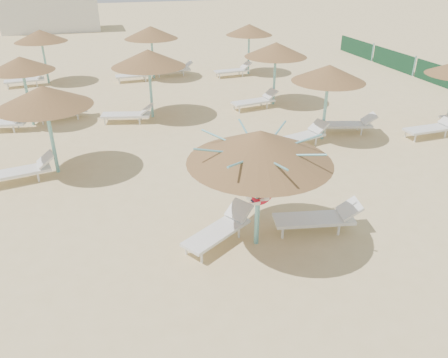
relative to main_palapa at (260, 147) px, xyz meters
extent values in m
plane|color=#DCC086|center=(-0.28, 0.36, -2.41)|extent=(120.00, 120.00, 0.00)
cylinder|color=#6EBABE|center=(0.00, 0.00, -1.25)|extent=(0.11, 0.11, 2.32)
cone|color=brown|center=(0.00, 0.00, 0.02)|extent=(3.09, 3.09, 0.70)
cylinder|color=#6EBABE|center=(0.00, 0.00, -0.24)|extent=(0.20, 0.20, 0.12)
cylinder|color=#6EBABE|center=(0.71, 0.00, -0.03)|extent=(1.40, 0.04, 0.36)
cylinder|color=#6EBABE|center=(0.50, 0.50, -0.03)|extent=(1.02, 1.02, 0.36)
cylinder|color=#6EBABE|center=(0.00, 0.71, -0.03)|extent=(0.04, 1.40, 0.36)
cylinder|color=#6EBABE|center=(-0.50, 0.50, -0.03)|extent=(1.02, 1.02, 0.36)
cylinder|color=#6EBABE|center=(-0.71, 0.00, -0.03)|extent=(1.40, 0.04, 0.36)
cylinder|color=#6EBABE|center=(-0.50, -0.50, -0.03)|extent=(1.02, 1.02, 0.36)
cylinder|color=#6EBABE|center=(0.00, -0.71, -0.03)|extent=(0.04, 1.40, 0.36)
cylinder|color=#6EBABE|center=(0.50, -0.50, -0.03)|extent=(1.02, 1.02, 0.36)
torus|color=red|center=(0.00, -0.10, -1.01)|extent=(0.65, 0.15, 0.65)
cylinder|color=white|center=(-1.39, -0.37, -2.28)|extent=(0.06, 0.06, 0.26)
cylinder|color=white|center=(-1.64, 0.03, -2.28)|extent=(0.06, 0.06, 0.26)
cylinder|color=white|center=(-0.32, 0.32, -2.28)|extent=(0.06, 0.06, 0.26)
cylinder|color=white|center=(-0.57, 0.71, -2.28)|extent=(0.06, 0.06, 0.26)
cube|color=white|center=(-0.88, 0.24, -2.11)|extent=(1.82, 1.46, 0.08)
cube|color=white|center=(-0.21, 0.67, -1.88)|extent=(0.69, 0.72, 0.34)
cylinder|color=white|center=(0.66, 0.01, -2.27)|extent=(0.06, 0.06, 0.28)
cylinder|color=white|center=(0.75, 0.50, -2.27)|extent=(0.06, 0.06, 0.28)
cylinder|color=white|center=(1.99, -0.24, -2.27)|extent=(0.06, 0.06, 0.28)
cylinder|color=white|center=(2.08, 0.25, -2.27)|extent=(0.06, 0.06, 0.28)
cube|color=white|center=(1.49, 0.11, -2.09)|extent=(1.99, 0.96, 0.08)
cube|color=white|center=(2.33, -0.05, -1.85)|extent=(0.59, 0.68, 0.37)
cylinder|color=#6EBABE|center=(-4.58, 5.22, -1.26)|extent=(0.11, 0.11, 2.30)
cone|color=brown|center=(-4.58, 5.22, -0.02)|extent=(2.69, 2.69, 0.60)
cylinder|color=#6EBABE|center=(-4.58, 5.22, -0.26)|extent=(0.20, 0.20, 0.12)
cylinder|color=white|center=(-5.10, 4.69, -2.27)|extent=(0.06, 0.06, 0.28)
cylinder|color=white|center=(-5.19, 5.18, -2.27)|extent=(0.06, 0.06, 0.28)
cube|color=white|center=(-5.68, 4.82, -2.09)|extent=(1.98, 0.98, 0.08)
cube|color=white|center=(-4.85, 4.99, -1.85)|extent=(0.59, 0.68, 0.36)
cylinder|color=#6EBABE|center=(-5.71, 9.93, -1.26)|extent=(0.11, 0.11, 2.30)
cone|color=brown|center=(-5.71, 9.93, -0.03)|extent=(2.36, 2.36, 0.53)
cylinder|color=#6EBABE|center=(-5.71, 9.93, -0.26)|extent=(0.20, 0.20, 0.12)
cylinder|color=white|center=(-6.32, 9.18, -2.27)|extent=(0.06, 0.06, 0.28)
cylinder|color=white|center=(-6.23, 9.67, -2.27)|extent=(0.06, 0.06, 0.28)
cube|color=white|center=(-6.81, 9.53, -2.09)|extent=(1.98, 0.97, 0.08)
cube|color=white|center=(-5.98, 9.37, -1.85)|extent=(0.59, 0.68, 0.36)
cylinder|color=white|center=(-5.35, 9.83, -2.27)|extent=(0.06, 0.06, 0.28)
cylinder|color=white|center=(-5.45, 10.32, -2.27)|extent=(0.06, 0.06, 0.28)
cylinder|color=white|center=(-4.03, 10.09, -2.27)|extent=(0.06, 0.06, 0.28)
cylinder|color=white|center=(-4.12, 10.58, -2.27)|extent=(0.06, 0.06, 0.28)
cube|color=white|center=(-4.61, 10.23, -2.09)|extent=(1.98, 0.97, 0.08)
cube|color=white|center=(-3.78, 10.39, -1.85)|extent=(0.59, 0.68, 0.36)
cylinder|color=#6EBABE|center=(-5.54, 16.48, -1.26)|extent=(0.11, 0.11, 2.30)
cone|color=brown|center=(-5.54, 16.48, -0.02)|extent=(2.57, 2.57, 0.58)
cylinder|color=#6EBABE|center=(-5.54, 16.48, -0.26)|extent=(0.20, 0.20, 0.12)
cylinder|color=white|center=(-7.40, 15.74, -2.27)|extent=(0.06, 0.06, 0.28)
cylinder|color=white|center=(-7.46, 16.24, -2.27)|extent=(0.06, 0.06, 0.28)
cylinder|color=white|center=(-6.06, 15.90, -2.27)|extent=(0.06, 0.06, 0.28)
cylinder|color=white|center=(-6.12, 16.40, -2.27)|extent=(0.06, 0.06, 0.28)
cube|color=white|center=(-6.64, 16.08, -2.09)|extent=(1.96, 0.84, 0.08)
cube|color=white|center=(-5.80, 16.19, -1.85)|extent=(0.55, 0.65, 0.36)
cylinder|color=#6EBABE|center=(-1.06, 9.57, -1.26)|extent=(0.11, 0.11, 2.30)
cone|color=brown|center=(-1.06, 9.57, -0.01)|extent=(2.90, 2.90, 0.65)
cylinder|color=#6EBABE|center=(-1.06, 9.57, -0.26)|extent=(0.20, 0.20, 0.12)
cylinder|color=white|center=(-3.00, 9.11, -2.27)|extent=(0.06, 0.06, 0.28)
cylinder|color=white|center=(-2.89, 9.59, -2.27)|extent=(0.06, 0.06, 0.28)
cylinder|color=white|center=(-1.69, 8.80, -2.27)|extent=(0.06, 0.06, 0.28)
cylinder|color=white|center=(-1.57, 9.29, -2.27)|extent=(0.06, 0.06, 0.28)
cube|color=white|center=(-2.16, 9.17, -2.09)|extent=(1.99, 1.04, 0.08)
cube|color=white|center=(-1.34, 8.97, -1.85)|extent=(0.61, 0.69, 0.36)
cylinder|color=#6EBABE|center=(-0.10, 15.95, -1.26)|extent=(0.11, 0.11, 2.30)
cone|color=brown|center=(-0.10, 15.95, -0.01)|extent=(2.79, 2.79, 0.63)
cylinder|color=#6EBABE|center=(-0.10, 15.95, -0.26)|extent=(0.20, 0.20, 0.12)
cylinder|color=white|center=(-1.99, 15.27, -2.27)|extent=(0.06, 0.06, 0.28)
cylinder|color=white|center=(-2.01, 15.77, -2.27)|extent=(0.06, 0.06, 0.28)
cylinder|color=white|center=(-0.64, 15.32, -2.27)|extent=(0.06, 0.06, 0.28)
cylinder|color=white|center=(-0.66, 15.82, -2.27)|extent=(0.06, 0.06, 0.28)
cube|color=white|center=(-1.20, 15.55, -2.09)|extent=(1.92, 0.69, 0.08)
cube|color=white|center=(-0.35, 15.58, -1.85)|extent=(0.51, 0.62, 0.36)
cylinder|color=white|center=(0.19, 16.03, -2.27)|extent=(0.06, 0.06, 0.28)
cylinder|color=white|center=(0.21, 16.53, -2.27)|extent=(0.06, 0.06, 0.28)
cylinder|color=white|center=(1.54, 15.98, -2.27)|extent=(0.06, 0.06, 0.28)
cylinder|color=white|center=(1.56, 16.48, -2.27)|extent=(0.06, 0.06, 0.28)
cube|color=white|center=(1.00, 16.25, -2.09)|extent=(1.92, 0.69, 0.08)
cube|color=white|center=(1.85, 16.22, -1.85)|extent=(0.51, 0.62, 0.36)
cylinder|color=#6EBABE|center=(4.52, 5.44, -1.26)|extent=(0.11, 0.11, 2.30)
cone|color=brown|center=(4.52, 5.44, -0.02)|extent=(2.53, 2.53, 0.57)
cylinder|color=#6EBABE|center=(4.52, 5.44, -0.26)|extent=(0.20, 0.20, 0.12)
cylinder|color=white|center=(2.71, 4.58, -2.27)|extent=(0.06, 0.06, 0.28)
cylinder|color=white|center=(2.58, 5.06, -2.27)|extent=(0.06, 0.06, 0.28)
cylinder|color=white|center=(4.01, 4.94, -2.27)|extent=(0.06, 0.06, 0.28)
cylinder|color=white|center=(3.88, 5.43, -2.27)|extent=(0.06, 0.06, 0.28)
cube|color=white|center=(3.42, 5.04, -2.09)|extent=(2.00, 1.11, 0.08)
cube|color=white|center=(4.24, 5.26, -1.85)|extent=(0.63, 0.71, 0.36)
cylinder|color=white|center=(4.78, 5.71, -2.27)|extent=(0.06, 0.06, 0.28)
cylinder|color=white|center=(4.91, 6.19, -2.27)|extent=(0.06, 0.06, 0.28)
cylinder|color=white|center=(6.08, 5.35, -2.27)|extent=(0.06, 0.06, 0.28)
cylinder|color=white|center=(6.21, 5.83, -2.27)|extent=(0.06, 0.06, 0.28)
cube|color=white|center=(5.62, 5.74, -2.09)|extent=(2.00, 1.11, 0.08)
cube|color=white|center=(6.44, 5.51, -1.85)|extent=(0.63, 0.71, 0.36)
cylinder|color=#6EBABE|center=(4.38, 9.82, -1.26)|extent=(0.11, 0.11, 2.30)
cone|color=brown|center=(4.38, 9.82, -0.02)|extent=(2.68, 2.68, 0.60)
cylinder|color=#6EBABE|center=(4.38, 9.82, -0.26)|extent=(0.20, 0.20, 0.12)
cylinder|color=white|center=(2.53, 9.04, -2.27)|extent=(0.06, 0.06, 0.28)
cylinder|color=white|center=(2.45, 9.53, -2.27)|extent=(0.06, 0.06, 0.28)
cylinder|color=white|center=(3.86, 9.27, -2.27)|extent=(0.06, 0.06, 0.28)
cylinder|color=white|center=(3.78, 9.76, -2.27)|extent=(0.06, 0.06, 0.28)
cube|color=white|center=(3.28, 9.42, -2.09)|extent=(1.98, 0.93, 0.08)
cube|color=white|center=(4.11, 9.56, -1.85)|extent=(0.58, 0.67, 0.36)
cylinder|color=#6EBABE|center=(5.15, 15.51, -1.26)|extent=(0.11, 0.11, 2.30)
cone|color=brown|center=(5.15, 15.51, -0.02)|extent=(2.53, 2.53, 0.57)
cylinder|color=#6EBABE|center=(5.15, 15.51, -0.26)|extent=(0.20, 0.20, 0.12)
cylinder|color=white|center=(3.27, 14.80, -2.27)|extent=(0.06, 0.06, 0.28)
cylinder|color=white|center=(3.23, 15.30, -2.27)|extent=(0.06, 0.06, 0.28)
cylinder|color=white|center=(4.62, 14.91, -2.27)|extent=(0.06, 0.06, 0.28)
cylinder|color=white|center=(4.58, 15.41, -2.27)|extent=(0.06, 0.06, 0.28)
cube|color=white|center=(4.05, 15.11, -2.09)|extent=(1.94, 0.77, 0.08)
cube|color=white|center=(4.90, 15.18, -1.85)|extent=(0.53, 0.64, 0.36)
cylinder|color=white|center=(7.53, 4.21, -2.27)|extent=(0.06, 0.06, 0.28)
cylinder|color=white|center=(7.51, 4.71, -2.27)|extent=(0.06, 0.06, 0.28)
cylinder|color=white|center=(8.88, 4.27, -2.27)|extent=(0.06, 0.06, 0.28)
cylinder|color=white|center=(8.86, 4.77, -2.27)|extent=(0.06, 0.06, 0.28)
cube|color=white|center=(8.32, 4.49, -2.09)|extent=(1.93, 0.71, 0.08)
cylinder|color=white|center=(9.73, 5.48, -2.27)|extent=(0.06, 0.06, 0.28)
cube|color=silver|center=(-6.28, 35.36, -0.91)|extent=(8.00, 4.00, 3.00)
cube|color=#194D28|center=(13.72, 10.36, -1.91)|extent=(0.08, 3.80, 1.00)
cube|color=#194D28|center=(13.72, 14.36, -1.91)|extent=(0.08, 3.80, 1.00)
cylinder|color=#6EBABE|center=(13.72, 12.46, -1.86)|extent=(0.08, 0.08, 1.10)
cube|color=#194D28|center=(13.72, 18.36, -1.91)|extent=(0.08, 3.80, 1.00)
cylinder|color=#6EBABE|center=(13.72, 16.46, -1.86)|extent=(0.08, 0.08, 1.10)
camera|label=1|loc=(-3.04, -7.79, 3.52)|focal=35.00mm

